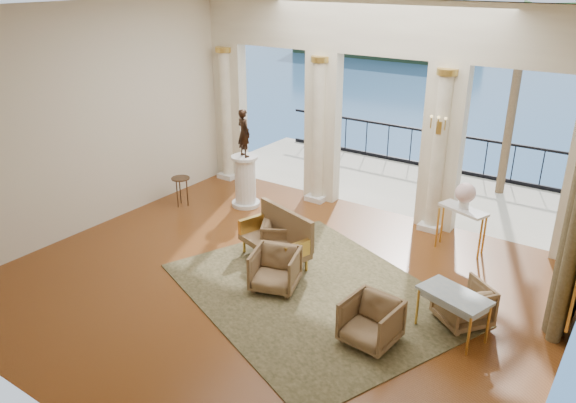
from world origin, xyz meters
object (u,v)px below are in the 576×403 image
Objects in this scene: armchair_c at (463,302)px; side_table at (181,182)px; armchair_a at (275,268)px; game_table at (454,298)px; armchair_d at (281,235)px; console_table at (463,216)px; pedestal at (245,182)px; statue at (244,133)px; armchair_b at (371,320)px; settee at (279,237)px.

side_table is at bearing -60.70° from armchair_c.
armchair_a is 0.69× the size of game_table.
armchair_d is 3.45m from console_table.
pedestal is 1.46m from side_table.
armchair_c is at bearing -7.59° from side_table.
statue is at bearing -70.42° from armchair_c.
pedestal is at bearing 117.99° from armchair_a.
armchair_b is 1.04× the size of armchair_c.
armchair_d is at bearing -124.52° from console_table.
game_table is at bearing -10.76° from side_table.
armchair_d reaches higher than game_table.
settee is at bearing -38.54° from pedestal.
armchair_b is 0.76× the size of console_table.
settee is at bearing -53.66° from armchair_c.
armchair_a is at bearing -154.09° from game_table.
side_table is (-1.19, -0.84, -1.13)m from statue.
statue is (-2.67, 2.55, 1.33)m from armchair_a.
console_table is (-0.84, 2.34, 0.36)m from armchair_c.
console_table is at bearing 58.76° from settee.
game_table is at bearing 178.91° from statue.
armchair_b is 0.64× the size of pedestal.
pedestal is (-5.61, 1.75, 0.20)m from armchair_c.
game_table is 6.89m from side_table.
settee reaches higher than armchair_a.
settee reaches higher than console_table.
pedestal is (-5.57, 2.13, -0.05)m from game_table.
side_table is (-3.86, 1.70, 0.19)m from armchair_a.
armchair_d is 0.43× the size of settee.
statue is 1.57× the size of side_table.
pedestal is at bearing 158.89° from settee.
console_table is (2.80, 1.98, 0.38)m from armchair_d.
console_table is at bearing 37.77° from armchair_a.
armchair_b is at bearing 167.25° from statue.
armchair_d is 0.40m from settee.
armchair_c is at bearing 101.54° from game_table.
pedestal is (-1.97, 1.39, 0.22)m from armchair_d.
armchair_b is 3.15m from armchair_d.
pedestal is at bearing -70.42° from armchair_c.
armchair_a is at bearing -37.95° from armchair_c.
console_table is at bearing 7.01° from pedestal.
console_table is at bearing -153.18° from statue.
armchair_c is 1.05× the size of armchair_d.
statue is (-4.68, 2.99, 1.34)m from armchair_b.
statue reaches higher than game_table.
pedestal is at bearing 19.80° from statue.
pedestal is 1.19× the size of console_table.
side_table is at bearing 51.02° from armchair_d.
armchair_a is 2.06m from armchair_b.
armchair_d is (-3.65, 0.36, -0.02)m from armchair_c.
game_table is at bearing 10.57° from settee.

